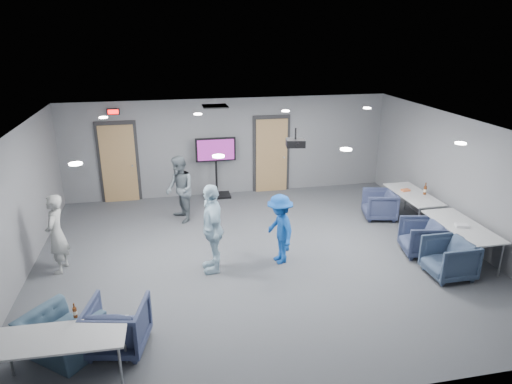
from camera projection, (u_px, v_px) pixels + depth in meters
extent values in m
plane|color=#3C3F45|center=(259.00, 256.00, 9.48)|extent=(9.00, 9.00, 0.00)
plane|color=silver|center=(259.00, 128.00, 8.56)|extent=(9.00, 9.00, 0.00)
cube|color=slate|center=(229.00, 147.00, 12.71)|extent=(9.00, 0.02, 2.70)
cube|color=slate|center=(330.00, 310.00, 5.33)|extent=(9.00, 0.02, 2.70)
cube|color=slate|center=(14.00, 213.00, 8.17)|extent=(0.02, 8.00, 2.70)
cube|color=slate|center=(462.00, 181.00, 9.87)|extent=(0.02, 8.00, 2.70)
cube|color=black|center=(119.00, 163.00, 12.20)|extent=(1.06, 0.06, 2.24)
cube|color=#99774A|center=(119.00, 164.00, 12.17)|extent=(0.90, 0.05, 2.10)
cylinder|color=#909498|center=(132.00, 166.00, 12.21)|extent=(0.04, 0.10, 0.04)
cube|color=black|center=(271.00, 154.00, 13.00)|extent=(1.06, 0.06, 2.24)
cube|color=#99774A|center=(272.00, 156.00, 12.97)|extent=(0.90, 0.05, 2.10)
cylinder|color=#909498|center=(284.00, 157.00, 13.01)|extent=(0.04, 0.10, 0.04)
cube|color=black|center=(113.00, 112.00, 11.71)|extent=(0.32, 0.06, 0.16)
cube|color=#FF0C0C|center=(113.00, 112.00, 11.67)|extent=(0.26, 0.02, 0.11)
cube|color=black|center=(215.00, 106.00, 11.06)|extent=(0.60, 0.60, 0.03)
cylinder|color=white|center=(76.00, 164.00, 6.34)|extent=(0.18, 0.18, 0.02)
cylinder|color=white|center=(103.00, 117.00, 9.66)|extent=(0.18, 0.18, 0.02)
cylinder|color=white|center=(218.00, 156.00, 6.72)|extent=(0.18, 0.18, 0.02)
cylinder|color=white|center=(198.00, 114.00, 10.04)|extent=(0.18, 0.18, 0.02)
cylinder|color=white|center=(346.00, 149.00, 7.10)|extent=(0.18, 0.18, 0.02)
cylinder|color=white|center=(286.00, 111.00, 10.42)|extent=(0.18, 0.18, 0.02)
cylinder|color=white|center=(461.00, 143.00, 7.48)|extent=(0.18, 0.18, 0.02)
cylinder|color=white|center=(367.00, 108.00, 10.80)|extent=(0.18, 0.18, 0.02)
imported|color=#949795|center=(56.00, 234.00, 8.66)|extent=(0.45, 0.61, 1.56)
imported|color=slate|center=(180.00, 189.00, 10.97)|extent=(0.81, 0.93, 1.62)
imported|color=silver|center=(212.00, 228.00, 8.67)|extent=(0.46, 1.04, 1.76)
imported|color=#18479C|center=(280.00, 229.00, 9.03)|extent=(0.67, 1.00, 1.43)
imported|color=#343B5A|center=(379.00, 205.00, 11.28)|extent=(0.93, 0.92, 0.70)
imported|color=#333C58|center=(422.00, 237.00, 9.48)|extent=(0.94, 0.93, 0.73)
imported|color=#344259|center=(449.00, 258.00, 8.60)|extent=(0.82, 0.79, 0.74)
imported|color=#353E5D|center=(118.00, 325.00, 6.64)|extent=(0.98, 1.00, 0.77)
imported|color=#384E61|center=(61.00, 336.00, 6.51)|extent=(1.31, 1.30, 0.64)
cube|color=silver|center=(413.00, 194.00, 10.92)|extent=(0.72, 1.72, 0.03)
cylinder|color=#909498|center=(386.00, 198.00, 11.71)|extent=(0.04, 0.04, 0.70)
cylinder|color=#909498|center=(418.00, 222.00, 10.27)|extent=(0.04, 0.04, 0.70)
cylinder|color=#909498|center=(406.00, 197.00, 11.82)|extent=(0.04, 0.04, 0.70)
cylinder|color=#909498|center=(440.00, 220.00, 10.38)|extent=(0.04, 0.04, 0.70)
cube|color=silver|center=(462.00, 226.00, 9.17)|extent=(0.76, 1.82, 0.03)
cylinder|color=#909498|center=(424.00, 227.00, 10.00)|extent=(0.04, 0.04, 0.70)
cylinder|color=#909498|center=(473.00, 263.00, 8.47)|extent=(0.04, 0.04, 0.70)
cylinder|color=#909498|center=(449.00, 225.00, 10.11)|extent=(0.04, 0.04, 0.70)
cylinder|color=#909498|center=(501.00, 260.00, 8.59)|extent=(0.04, 0.04, 0.70)
cube|color=silver|center=(60.00, 338.00, 5.85)|extent=(1.68, 0.74, 0.03)
cylinder|color=#909498|center=(125.00, 342.00, 6.34)|extent=(0.04, 0.04, 0.70)
cylinder|color=#909498|center=(9.00, 354.00, 6.10)|extent=(0.04, 0.04, 0.70)
cylinder|color=#909498|center=(121.00, 368.00, 5.85)|extent=(0.04, 0.04, 0.70)
cylinder|color=#5D2B10|center=(75.00, 313.00, 6.22)|extent=(0.05, 0.05, 0.15)
cylinder|color=#5D2B10|center=(74.00, 306.00, 6.18)|extent=(0.02, 0.02, 0.07)
cylinder|color=beige|center=(75.00, 313.00, 6.22)|extent=(0.06, 0.06, 0.05)
cylinder|color=#5D2B10|center=(425.00, 190.00, 10.84)|extent=(0.07, 0.07, 0.20)
cylinder|color=#5D2B10|center=(426.00, 185.00, 10.79)|extent=(0.03, 0.03, 0.09)
cylinder|color=beige|center=(425.00, 190.00, 10.84)|extent=(0.08, 0.08, 0.07)
cube|color=#C25C30|center=(406.00, 190.00, 11.10)|extent=(0.21, 0.15, 0.04)
cube|color=silver|center=(462.00, 226.00, 9.09)|extent=(0.28, 0.24, 0.05)
cube|color=black|center=(217.00, 195.00, 12.84)|extent=(0.73, 0.52, 0.06)
cylinder|color=black|center=(216.00, 173.00, 12.62)|extent=(0.06, 0.06, 1.26)
cube|color=black|center=(216.00, 150.00, 12.40)|extent=(1.10, 0.07, 0.65)
cube|color=#70186A|center=(216.00, 150.00, 12.35)|extent=(0.99, 0.01, 0.57)
cylinder|color=black|center=(296.00, 134.00, 8.65)|extent=(0.04, 0.04, 0.22)
cube|color=black|center=(295.00, 143.00, 8.71)|extent=(0.41, 0.36, 0.14)
cylinder|color=black|center=(298.00, 145.00, 8.56)|extent=(0.08, 0.06, 0.08)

